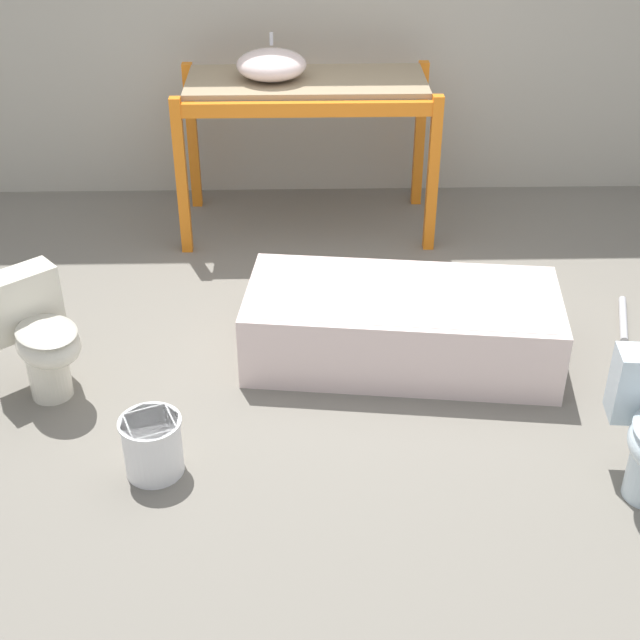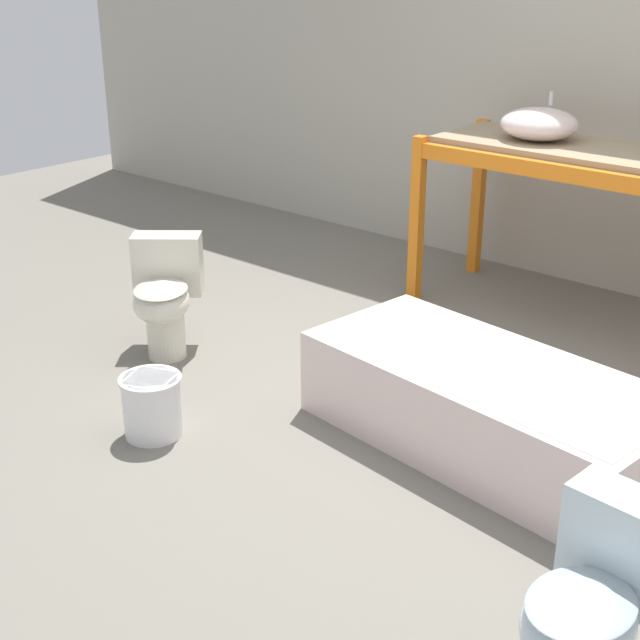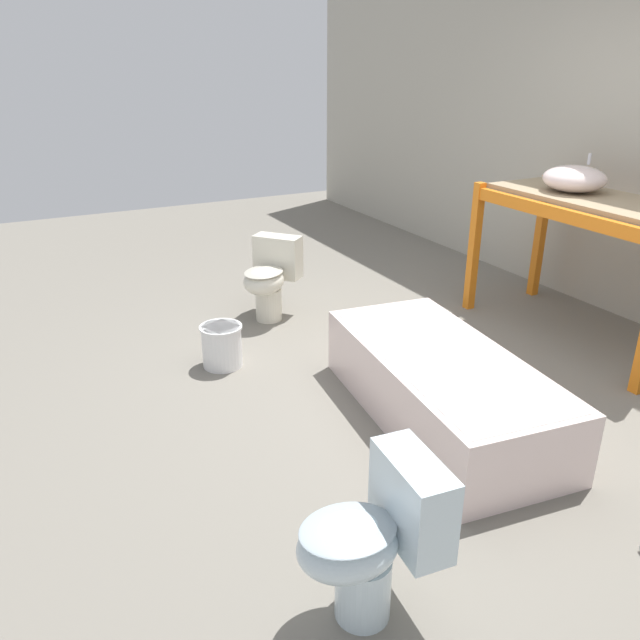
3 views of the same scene
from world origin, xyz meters
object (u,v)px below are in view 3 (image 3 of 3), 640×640
sink_basin (575,179)px  bathtub_main (442,382)px  toilet_far (270,276)px  bucket_white (222,345)px  toilet_near (374,537)px

sink_basin → bathtub_main: sink_basin is taller
toilet_far → bucket_white: size_ratio=2.21×
toilet_far → toilet_near: bearing=-56.0°
bathtub_main → toilet_near: bearing=-40.4°
sink_basin → bucket_white: 2.82m
bathtub_main → bucket_white: size_ratio=5.97×
sink_basin → bucket_white: (-0.52, -2.59, -1.00)m
sink_basin → bucket_white: sink_basin is taller
sink_basin → bathtub_main: (0.72, -1.67, -0.92)m
toilet_far → bucket_white: (0.64, -0.64, -0.20)m
sink_basin → toilet_far: (-1.16, -1.95, -0.80)m
sink_basin → bucket_white: bearing=-101.4°
toilet_near → bucket_white: size_ratio=2.21×
bucket_white → toilet_near: bearing=-4.6°
bathtub_main → toilet_far: toilet_far is taller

